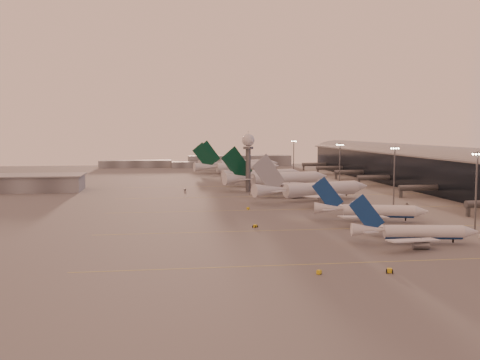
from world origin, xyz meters
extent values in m
plane|color=#5D5A5A|center=(0.00, 0.00, 0.00)|extent=(700.00, 700.00, 0.00)
cube|color=#D1C54A|center=(30.00, -35.00, 0.01)|extent=(180.00, 0.25, 0.02)
cube|color=#D1C54A|center=(30.00, 10.00, 0.01)|extent=(180.00, 0.25, 0.02)
cube|color=#D1C54A|center=(30.00, 55.00, 0.01)|extent=(180.00, 0.25, 0.02)
cube|color=#D1C54A|center=(30.00, 100.00, 0.01)|extent=(180.00, 0.25, 0.02)
cube|color=#D1C54A|center=(30.00, 150.00, 0.01)|extent=(180.00, 0.25, 0.02)
cube|color=black|center=(108.00, 110.00, 9.00)|extent=(36.00, 360.00, 18.00)
cylinder|color=slate|center=(108.00, 110.00, 18.00)|extent=(10.08, 360.00, 10.08)
cube|color=slate|center=(108.00, 110.00, 18.20)|extent=(40.00, 362.00, 0.80)
cube|color=#525559|center=(72.00, 28.00, 2.20)|extent=(1.20, 1.20, 4.40)
cylinder|color=#525559|center=(82.00, 86.00, 4.50)|extent=(22.00, 2.80, 2.80)
cube|color=#525559|center=(72.00, 86.00, 2.20)|extent=(1.20, 1.20, 4.40)
cylinder|color=#525559|center=(82.00, 142.00, 4.50)|extent=(22.00, 2.80, 2.80)
cube|color=#525559|center=(72.00, 142.00, 2.20)|extent=(1.20, 1.20, 4.40)
cylinder|color=#525559|center=(82.00, 184.00, 4.50)|extent=(22.00, 2.80, 2.80)
cube|color=#525559|center=(72.00, 184.00, 2.20)|extent=(1.20, 1.20, 4.40)
cylinder|color=#525559|center=(82.00, 226.00, 4.50)|extent=(22.00, 2.80, 2.80)
cube|color=#525559|center=(72.00, 226.00, 2.20)|extent=(1.20, 1.20, 4.40)
cylinder|color=#525559|center=(82.00, 266.00, 4.50)|extent=(22.00, 2.80, 2.80)
cube|color=#525559|center=(72.00, 266.00, 2.20)|extent=(1.20, 1.20, 4.40)
cube|color=slate|center=(-120.00, 140.00, 4.00)|extent=(80.00, 25.00, 8.00)
cube|color=slate|center=(-120.00, 140.00, 8.20)|extent=(82.00, 27.00, 0.60)
cylinder|color=#525559|center=(5.00, 120.00, 11.00)|extent=(2.60, 2.60, 22.00)
cylinder|color=#525559|center=(5.00, 120.00, 22.50)|extent=(5.20, 5.20, 1.20)
sphere|color=silver|center=(5.00, 120.00, 26.40)|extent=(6.40, 6.40, 6.40)
cylinder|color=#525559|center=(5.00, 120.00, 30.10)|extent=(0.16, 0.16, 2.00)
cylinder|color=#525559|center=(58.00, 0.00, 12.50)|extent=(0.56, 0.56, 25.00)
cube|color=#525559|center=(58.00, 0.00, 24.50)|extent=(3.60, 0.25, 0.25)
sphere|color=#FFEABF|center=(56.50, 0.00, 24.10)|extent=(0.56, 0.56, 0.56)
sphere|color=#FFEABF|center=(57.50, 0.00, 24.10)|extent=(0.56, 0.56, 0.56)
sphere|color=#FFEABF|center=(58.50, 0.00, 24.10)|extent=(0.56, 0.56, 0.56)
cylinder|color=#525559|center=(55.00, 55.00, 12.50)|extent=(0.56, 0.56, 25.00)
cube|color=#525559|center=(55.00, 55.00, 24.50)|extent=(3.60, 0.25, 0.25)
sphere|color=#FFEABF|center=(53.50, 55.00, 24.10)|extent=(0.56, 0.56, 0.56)
sphere|color=#FFEABF|center=(54.50, 55.00, 24.10)|extent=(0.56, 0.56, 0.56)
sphere|color=#FFEABF|center=(55.50, 55.00, 24.10)|extent=(0.56, 0.56, 0.56)
sphere|color=#FFEABF|center=(56.50, 55.00, 24.10)|extent=(0.56, 0.56, 0.56)
cylinder|color=#525559|center=(50.00, 110.00, 12.50)|extent=(0.56, 0.56, 25.00)
cube|color=#525559|center=(50.00, 110.00, 24.50)|extent=(3.60, 0.25, 0.25)
sphere|color=#FFEABF|center=(48.50, 110.00, 24.10)|extent=(0.56, 0.56, 0.56)
sphere|color=#FFEABF|center=(49.50, 110.00, 24.10)|extent=(0.56, 0.56, 0.56)
sphere|color=#FFEABF|center=(50.50, 110.00, 24.10)|extent=(0.56, 0.56, 0.56)
sphere|color=#FFEABF|center=(51.50, 110.00, 24.10)|extent=(0.56, 0.56, 0.56)
cylinder|color=#525559|center=(48.00, 200.00, 12.50)|extent=(0.56, 0.56, 25.00)
cube|color=#525559|center=(48.00, 200.00, 24.50)|extent=(3.60, 0.25, 0.25)
sphere|color=#FFEABF|center=(46.50, 200.00, 24.10)|extent=(0.56, 0.56, 0.56)
sphere|color=#FFEABF|center=(47.50, 200.00, 24.10)|extent=(0.56, 0.56, 0.56)
sphere|color=#FFEABF|center=(48.50, 200.00, 24.10)|extent=(0.56, 0.56, 0.56)
sphere|color=#FFEABF|center=(49.50, 200.00, 24.10)|extent=(0.56, 0.56, 0.56)
cube|color=slate|center=(-60.00, 320.00, 3.00)|extent=(60.00, 18.00, 6.00)
cube|color=slate|center=(30.00, 330.00, 4.50)|extent=(90.00, 20.00, 9.00)
cube|color=slate|center=(-10.00, 310.00, 2.50)|extent=(40.00, 15.00, 5.00)
cylinder|color=silver|center=(32.67, -16.69, 3.00)|extent=(21.90, 7.29, 3.68)
cylinder|color=navy|center=(32.67, -16.69, 2.17)|extent=(21.30, 6.20, 2.65)
cone|color=silver|center=(45.37, -18.88, 3.00)|extent=(4.74, 4.33, 3.68)
cone|color=silver|center=(17.57, -14.09, 3.46)|extent=(9.55, 5.16, 3.68)
cube|color=silver|center=(25.91, -24.71, 2.36)|extent=(15.97, 8.32, 1.16)
cylinder|color=slate|center=(28.86, -23.05, 0.68)|extent=(4.52, 3.06, 2.39)
cube|color=slate|center=(28.86, -23.05, 1.71)|extent=(0.33, 0.29, 1.47)
cube|color=silver|center=(28.98, -6.88, 2.36)|extent=(14.56, 12.43, 1.16)
cylinder|color=slate|center=(31.21, -9.44, 0.68)|extent=(4.52, 3.06, 2.39)
cube|color=slate|center=(31.21, -9.44, 1.71)|extent=(0.33, 0.29, 1.47)
cube|color=navy|center=(17.12, -14.02, 8.00)|extent=(10.00, 2.05, 10.96)
cube|color=silver|center=(16.89, -18.22, 3.55)|extent=(4.45, 2.67, 0.24)
cube|color=silver|center=(18.31, -9.98, 3.55)|extent=(4.31, 3.71, 0.24)
cylinder|color=black|center=(40.75, -18.09, 0.48)|extent=(0.48, 0.48, 0.97)
cylinder|color=black|center=(31.31, -14.30, 0.53)|extent=(1.13, 0.66, 1.06)
cylinder|color=black|center=(30.59, -18.50, 0.53)|extent=(1.13, 0.66, 1.06)
cylinder|color=silver|center=(34.94, 21.22, 3.32)|extent=(24.08, 10.58, 4.07)
cylinder|color=navy|center=(34.94, 21.22, 2.40)|extent=(23.30, 9.35, 2.93)
cone|color=silver|center=(48.63, 17.24, 3.32)|extent=(5.58, 5.20, 4.07)
cone|color=silver|center=(18.66, 25.96, 3.83)|extent=(10.76, 6.71, 4.07)
cube|color=silver|center=(26.51, 13.25, 2.61)|extent=(17.74, 7.45, 1.28)
cylinder|color=slate|center=(29.97, 14.70, 0.75)|extent=(5.18, 3.83, 2.64)
cube|color=slate|center=(29.97, 14.70, 1.89)|extent=(0.38, 0.35, 1.63)
cube|color=silver|center=(32.10, 32.47, 2.61)|extent=(15.18, 14.92, 1.28)
cylinder|color=slate|center=(34.24, 29.38, 0.75)|extent=(5.18, 3.83, 2.64)
cube|color=slate|center=(34.24, 29.38, 1.89)|extent=(0.38, 0.35, 1.63)
cube|color=navy|center=(18.18, 26.10, 8.86)|extent=(10.82, 3.48, 12.12)
cube|color=silver|center=(17.40, 21.51, 3.93)|extent=(4.85, 2.49, 0.27)
cube|color=silver|center=(19.98, 30.39, 3.93)|extent=(4.59, 4.39, 0.27)
cylinder|color=black|center=(43.66, 18.68, 0.54)|extent=(0.54, 0.54, 1.07)
cylinder|color=black|center=(33.75, 24.02, 0.59)|extent=(1.28, 0.84, 1.18)
cylinder|color=black|center=(32.43, 19.50, 0.59)|extent=(1.28, 0.84, 1.18)
cylinder|color=silver|center=(32.17, 81.34, 4.06)|extent=(37.26, 17.90, 5.85)
cylinder|color=silver|center=(32.17, 81.34, 2.74)|extent=(36.02, 16.11, 4.21)
cone|color=silver|center=(53.25, 88.73, 4.06)|extent=(8.77, 7.92, 5.85)
cone|color=silver|center=(7.09, 72.55, 4.79)|extent=(16.75, 10.71, 5.85)
cube|color=silver|center=(28.70, 63.63, 3.03)|extent=(22.79, 23.97, 1.74)
cylinder|color=slate|center=(31.75, 68.60, 0.66)|extent=(8.10, 5.98, 3.80)
cube|color=slate|center=(31.75, 68.60, 2.01)|extent=(0.35, 0.32, 2.34)
cube|color=silver|center=(18.40, 93.01, 3.03)|extent=(27.50, 10.21, 1.74)
cylinder|color=slate|center=(23.89, 91.03, 0.66)|extent=(8.10, 5.98, 3.80)
cube|color=slate|center=(23.89, 91.03, 2.01)|extent=(0.35, 0.32, 2.34)
cube|color=#97999E|center=(6.35, 72.29, 11.70)|extent=(15.41, 5.67, 17.36)
cube|color=silver|center=(9.19, 65.61, 4.93)|extent=(7.03, 7.06, 0.24)
cube|color=silver|center=(4.40, 79.28, 4.93)|extent=(7.51, 3.54, 0.24)
cylinder|color=black|center=(45.59, 86.04, 0.47)|extent=(0.47, 0.47, 0.94)
cylinder|color=black|center=(28.63, 82.30, 0.52)|extent=(1.14, 0.79, 1.04)
cylinder|color=black|center=(30.00, 78.38, 0.52)|extent=(1.14, 0.79, 1.04)
cylinder|color=silver|center=(26.97, 132.51, 4.45)|extent=(38.99, 18.45, 6.29)
cylinder|color=silver|center=(26.97, 132.51, 3.03)|extent=(37.69, 16.53, 4.53)
cone|color=silver|center=(49.04, 139.96, 4.45)|extent=(9.17, 8.38, 6.29)
cone|color=silver|center=(0.73, 123.65, 5.24)|extent=(17.52, 11.20, 6.29)
cube|color=silver|center=(23.11, 113.88, 3.35)|extent=(24.22, 25.11, 1.86)
cylinder|color=slate|center=(26.40, 119.09, 0.76)|extent=(8.47, 6.29, 4.09)
cube|color=slate|center=(26.40, 119.09, 2.25)|extent=(0.40, 0.36, 2.52)
cube|color=silver|center=(12.61, 144.99, 3.35)|extent=(29.03, 11.08, 1.86)
cylinder|color=slate|center=(18.38, 142.84, 0.76)|extent=(8.47, 6.29, 4.09)
cube|color=slate|center=(18.38, 142.84, 2.25)|extent=(0.40, 0.36, 2.52)
cube|color=#063320|center=(-0.04, 123.39, 12.75)|extent=(16.53, 5.90, 18.63)
cube|color=silver|center=(2.89, 116.40, 5.39)|extent=(7.36, 7.32, 0.27)
cube|color=silver|center=(-1.95, 130.72, 5.39)|extent=(7.85, 3.77, 0.27)
cylinder|color=black|center=(41.02, 137.26, 0.54)|extent=(0.54, 0.54, 1.09)
cylinder|color=black|center=(23.23, 133.77, 0.60)|extent=(1.30, 0.90, 1.19)
cylinder|color=black|center=(24.75, 129.24, 0.60)|extent=(1.30, 0.90, 1.19)
cylinder|color=silver|center=(25.89, 172.31, 3.80)|extent=(33.32, 15.69, 5.38)
cylinder|color=silver|center=(25.89, 172.31, 2.59)|extent=(32.21, 14.05, 3.87)
cone|color=silver|center=(44.75, 178.63, 3.80)|extent=(7.83, 7.15, 5.38)
cone|color=silver|center=(3.45, 164.79, 4.47)|extent=(14.97, 9.54, 5.38)
cube|color=silver|center=(22.56, 156.40, 2.86)|extent=(20.72, 21.42, 1.59)
cylinder|color=slate|center=(25.37, 160.84, 0.65)|extent=(7.23, 5.36, 3.50)
cube|color=slate|center=(25.37, 160.84, 1.92)|extent=(0.34, 0.31, 2.15)
cube|color=silver|center=(13.64, 183.00, 2.86)|extent=(24.80, 9.52, 1.59)
cylinder|color=slate|center=(18.57, 181.15, 0.65)|extent=(7.23, 5.36, 3.50)
cube|color=slate|center=(18.57, 181.15, 1.92)|extent=(0.34, 0.31, 2.15)
cube|color=#063320|center=(2.79, 164.57, 10.89)|extent=(14.13, 5.01, 15.91)
cube|color=silver|center=(5.28, 158.60, 4.61)|extent=(6.30, 6.25, 0.23)
cube|color=silver|center=(1.18, 170.84, 4.61)|extent=(6.71, 3.24, 0.23)
cylinder|color=black|center=(37.90, 176.33, 0.46)|extent=(0.46, 0.46, 0.93)
cylinder|color=black|center=(22.69, 173.39, 0.51)|extent=(1.11, 0.76, 1.02)
cylinder|color=black|center=(23.99, 169.52, 0.51)|extent=(1.11, 0.76, 1.02)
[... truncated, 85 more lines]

